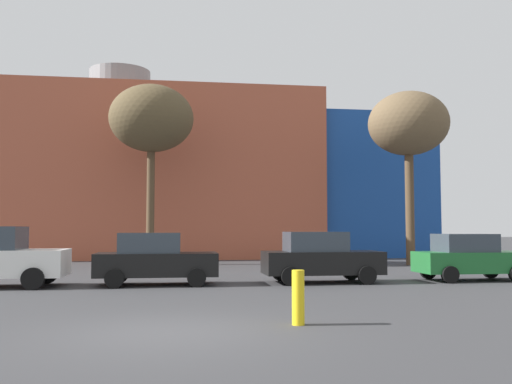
% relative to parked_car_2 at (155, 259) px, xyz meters
% --- Properties ---
extents(ground_plane, '(200.00, 200.00, 0.00)m').
position_rel_parked_car_2_xyz_m(ground_plane, '(0.51, -8.46, -0.84)').
color(ground_plane, '#38383A').
extents(building_backdrop, '(40.37, 11.39, 12.38)m').
position_rel_parked_car_2_xyz_m(building_backdrop, '(-3.09, 19.67, 4.20)').
color(building_backdrop, '#B2563D').
rests_on(building_backdrop, ground_plane).
extents(parked_car_2, '(3.89, 1.91, 1.69)m').
position_rel_parked_car_2_xyz_m(parked_car_2, '(0.00, 0.00, 0.00)').
color(parked_car_2, black).
rests_on(parked_car_2, ground_plane).
extents(parked_car_3, '(3.96, 1.94, 1.71)m').
position_rel_parked_car_2_xyz_m(parked_car_3, '(5.51, 0.00, 0.01)').
color(parked_car_3, black).
rests_on(parked_car_3, ground_plane).
extents(parked_car_4, '(3.78, 1.86, 1.64)m').
position_rel_parked_car_2_xyz_m(parked_car_4, '(10.90, 0.00, -0.02)').
color(parked_car_4, '#1E662D').
rests_on(parked_car_4, ground_plane).
extents(bare_tree_0, '(4.27, 4.27, 9.13)m').
position_rel_parked_car_2_xyz_m(bare_tree_0, '(-0.59, 10.25, 6.52)').
color(bare_tree_0, brown).
rests_on(bare_tree_0, ground_plane).
extents(bare_tree_1, '(4.05, 4.05, 8.76)m').
position_rel_parked_car_2_xyz_m(bare_tree_1, '(12.32, 8.28, 6.21)').
color(bare_tree_1, brown).
rests_on(bare_tree_1, ground_plane).
extents(bollard_yellow_0, '(0.24, 0.24, 1.04)m').
position_rel_parked_car_2_xyz_m(bollard_yellow_0, '(2.96, -8.06, -0.32)').
color(bollard_yellow_0, yellow).
rests_on(bollard_yellow_0, ground_plane).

